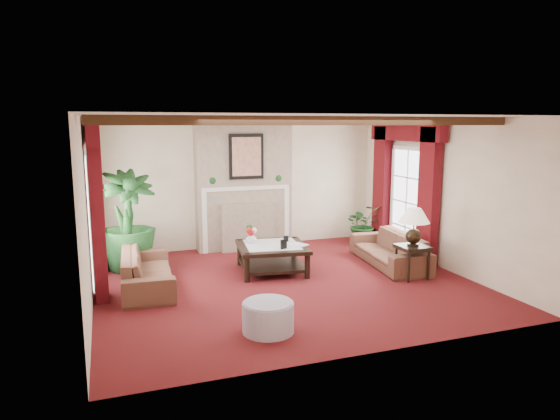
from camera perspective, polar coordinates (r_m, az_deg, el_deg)
name	(u,v)px	position (r m, az deg, el deg)	size (l,w,h in m)	color
floor	(286,283)	(8.35, 0.66, -8.33)	(6.00, 6.00, 0.00)	#3F0B0B
ceiling	(286,117)	(7.94, 0.70, 10.53)	(6.00, 6.00, 0.00)	white
back_wall	(241,184)	(10.63, -4.44, 3.02)	(6.00, 0.02, 2.70)	beige
left_wall	(87,213)	(7.56, -21.20, -0.37)	(0.02, 5.50, 2.70)	beige
right_wall	(441,194)	(9.49, 17.96, 1.75)	(0.02, 5.50, 2.70)	beige
ceiling_beams	(286,121)	(7.94, 0.70, 10.10)	(6.00, 3.00, 0.12)	#341C10
fireplace	(243,119)	(10.37, -4.25, 10.32)	(2.00, 0.52, 2.70)	#9E8166
french_door_left	(87,154)	(8.47, -21.15, 5.98)	(0.10, 1.10, 2.16)	white
french_door_right	(410,148)	(10.21, 14.64, 6.85)	(0.10, 1.10, 2.16)	white
curtains_left	(93,127)	(8.45, -20.57, 8.86)	(0.20, 2.40, 2.55)	#4D0A0C
curtains_right	(406,127)	(10.14, 14.22, 9.22)	(0.20, 2.40, 2.55)	#4D0A0C
sofa_left	(147,264)	(8.30, -14.98, -5.99)	(0.68, 2.00, 0.77)	#3E111B
sofa_right	(389,244)	(9.54, 12.39, -3.80)	(0.81, 2.07, 0.79)	#3E111B
potted_palm	(128,242)	(9.41, -16.97, -3.51)	(1.36, 1.97, 1.01)	black
small_plant	(363,228)	(11.06, 9.51, -2.09)	(0.88, 0.96, 0.69)	black
coffee_table	(272,258)	(8.91, -0.92, -5.54)	(1.18, 1.18, 0.48)	black
side_table	(412,262)	(8.82, 14.86, -5.74)	(0.48, 0.48, 0.57)	black
ottoman	(268,317)	(6.43, -1.36, -12.16)	(0.66, 0.66, 0.38)	#9690A3
table_lamp	(414,226)	(8.68, 15.04, -1.83)	(0.52, 0.52, 0.66)	black
flower_vase	(251,238)	(8.98, -3.32, -3.21)	(0.23, 0.24, 0.19)	silver
book	(294,238)	(8.70, 1.61, -3.19)	(0.22, 0.13, 0.32)	black
photo_frame_a	(284,244)	(8.52, 0.42, -3.96)	(0.13, 0.02, 0.18)	black
photo_frame_b	(286,239)	(9.05, 0.69, -3.33)	(0.09, 0.02, 0.12)	black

